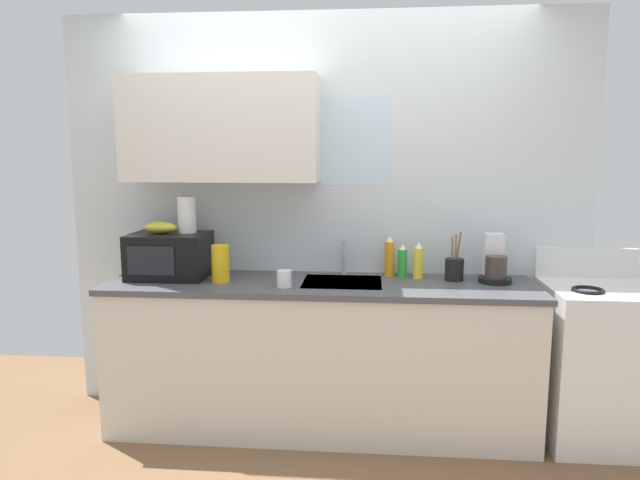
# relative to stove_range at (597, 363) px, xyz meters

# --- Properties ---
(kitchen_wall_assembly) EXTENTS (3.28, 0.42, 2.50)m
(kitchen_wall_assembly) POSITION_rel_stove_range_xyz_m (-1.73, 0.30, 0.91)
(kitchen_wall_assembly) COLOR silver
(kitchen_wall_assembly) RESTS_ON ground
(counter_unit) EXTENTS (2.51, 0.63, 0.90)m
(counter_unit) POSITION_rel_stove_range_xyz_m (-1.60, -0.00, -0.00)
(counter_unit) COLOR silver
(counter_unit) RESTS_ON ground
(sink_faucet) EXTENTS (0.03, 0.03, 0.21)m
(sink_faucet) POSITION_rel_stove_range_xyz_m (-1.47, 0.24, 0.55)
(sink_faucet) COLOR #B2B5BA
(sink_faucet) RESTS_ON counter_unit
(stove_range) EXTENTS (0.60, 0.60, 1.08)m
(stove_range) POSITION_rel_stove_range_xyz_m (0.00, 0.00, 0.00)
(stove_range) COLOR white
(stove_range) RESTS_ON ground
(microwave) EXTENTS (0.46, 0.35, 0.27)m
(microwave) POSITION_rel_stove_range_xyz_m (-2.52, 0.04, 0.58)
(microwave) COLOR black
(microwave) RESTS_ON counter_unit
(banana_bunch) EXTENTS (0.20, 0.11, 0.07)m
(banana_bunch) POSITION_rel_stove_range_xyz_m (-2.57, 0.05, 0.75)
(banana_bunch) COLOR gold
(banana_bunch) RESTS_ON microwave
(paper_towel_roll) EXTENTS (0.11, 0.11, 0.22)m
(paper_towel_roll) POSITION_rel_stove_range_xyz_m (-2.42, 0.10, 0.82)
(paper_towel_roll) COLOR white
(paper_towel_roll) RESTS_ON microwave
(coffee_maker) EXTENTS (0.19, 0.21, 0.28)m
(coffee_maker) POSITION_rel_stove_range_xyz_m (-0.58, 0.10, 0.55)
(coffee_maker) COLOR black
(coffee_maker) RESTS_ON counter_unit
(dish_soap_bottle_orange) EXTENTS (0.06, 0.06, 0.25)m
(dish_soap_bottle_orange) POSITION_rel_stove_range_xyz_m (-1.19, 0.21, 0.56)
(dish_soap_bottle_orange) COLOR orange
(dish_soap_bottle_orange) RESTS_ON counter_unit
(dish_soap_bottle_green) EXTENTS (0.06, 0.06, 0.20)m
(dish_soap_bottle_green) POSITION_rel_stove_range_xyz_m (-1.11, 0.19, 0.54)
(dish_soap_bottle_green) COLOR green
(dish_soap_bottle_green) RESTS_ON counter_unit
(dish_soap_bottle_yellow) EXTENTS (0.06, 0.06, 0.22)m
(dish_soap_bottle_yellow) POSITION_rel_stove_range_xyz_m (-1.02, 0.15, 0.55)
(dish_soap_bottle_yellow) COLOR yellow
(dish_soap_bottle_yellow) RESTS_ON counter_unit
(cereal_canister) EXTENTS (0.10, 0.10, 0.22)m
(cereal_canister) POSITION_rel_stove_range_xyz_m (-2.18, -0.05, 0.55)
(cereal_canister) COLOR gold
(cereal_canister) RESTS_ON counter_unit
(mug_white) EXTENTS (0.08, 0.08, 0.09)m
(mug_white) POSITION_rel_stove_range_xyz_m (-1.79, -0.14, 0.49)
(mug_white) COLOR white
(mug_white) RESTS_ON counter_unit
(utensil_crock) EXTENTS (0.11, 0.11, 0.29)m
(utensil_crock) POSITION_rel_stove_range_xyz_m (-0.81, 0.12, 0.51)
(utensil_crock) COLOR black
(utensil_crock) RESTS_ON counter_unit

